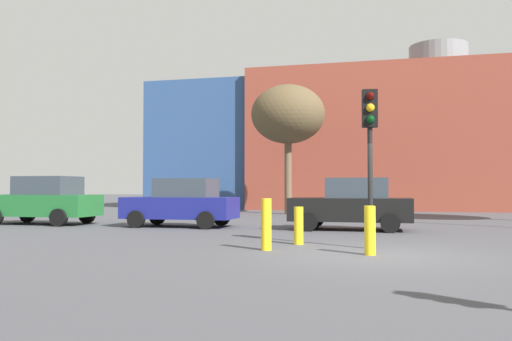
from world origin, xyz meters
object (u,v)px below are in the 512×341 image
object	(u,v)px
bollard_yellow_0	(266,224)
traffic_light_island	(370,131)
parked_car_1	(182,203)
bare_tree_1	(288,115)
bollard_yellow_2	(299,226)
parked_car_2	(352,204)
bollard_yellow_1	(370,230)
parked_car_0	(44,200)

from	to	relation	value
bollard_yellow_0	traffic_light_island	bearing A→B (deg)	20.52
parked_car_1	bare_tree_1	xyz separation A→B (m)	(2.09, 10.46, 4.63)
bollard_yellow_0	bollard_yellow_2	xyz separation A→B (m)	(0.52, 1.43, -0.12)
bare_tree_1	bollard_yellow_2	distance (m)	16.58
parked_car_2	bollard_yellow_1	size ratio (longest dim) A/B	3.91
parked_car_1	bollard_yellow_2	world-z (taller)	parked_car_1
traffic_light_island	bare_tree_1	size ratio (longest dim) A/B	0.53
parked_car_2	bollard_yellow_2	bearing A→B (deg)	78.33
parked_car_2	bollard_yellow_0	bearing A→B (deg)	76.40
parked_car_0	bollard_yellow_1	world-z (taller)	parked_car_0
parked_car_1	bollard_yellow_1	distance (m)	9.79
parked_car_1	bollard_yellow_0	size ratio (longest dim) A/B	3.46
bare_tree_1	parked_car_0	bearing A→B (deg)	-127.35
parked_car_0	parked_car_2	size ratio (longest dim) A/B	1.07
traffic_light_island	bollard_yellow_2	size ratio (longest dim) A/B	3.96
parked_car_1	traffic_light_island	distance (m)	9.18
bollard_yellow_1	bollard_yellow_2	size ratio (longest dim) A/B	1.10
traffic_light_island	bollard_yellow_1	distance (m)	2.56
parked_car_0	traffic_light_island	size ratio (longest dim) A/B	1.16
bollard_yellow_2	traffic_light_island	bearing A→B (deg)	-16.87
parked_car_0	traffic_light_island	world-z (taller)	traffic_light_island
parked_car_1	bollard_yellow_2	xyz separation A→B (m)	(5.22, -5.02, -0.41)
parked_car_1	traffic_light_island	world-z (taller)	traffic_light_island
parked_car_2	bollard_yellow_1	distance (m)	6.82
parked_car_0	parked_car_2	bearing A→B (deg)	180.00
parked_car_2	traffic_light_island	xyz separation A→B (m)	(0.78, -5.57, 1.90)
parked_car_1	parked_car_2	bearing A→B (deg)	180.00
parked_car_1	bollard_yellow_2	bearing A→B (deg)	136.14
bollard_yellow_0	bollard_yellow_1	world-z (taller)	bollard_yellow_0
traffic_light_island	bollard_yellow_1	xyz separation A→B (m)	(0.02, -1.19, -2.26)
parked_car_2	bare_tree_1	xyz separation A→B (m)	(-4.17, 10.46, 4.64)
bare_tree_1	bollard_yellow_1	bearing A→B (deg)	-73.90
parked_car_1	parked_car_2	world-z (taller)	parked_car_1
bare_tree_1	bollard_yellow_1	xyz separation A→B (m)	(4.97, -17.22, -5.00)
bare_tree_1	bollard_yellow_0	world-z (taller)	bare_tree_1
traffic_light_island	bollard_yellow_0	world-z (taller)	traffic_light_island
parked_car_2	parked_car_1	bearing A→B (deg)	-0.00
parked_car_0	bare_tree_1	world-z (taller)	bare_tree_1
bare_tree_1	traffic_light_island	bearing A→B (deg)	-72.84
parked_car_0	bollard_yellow_1	xyz separation A→B (m)	(12.95, -6.76, -0.42)
parked_car_2	bare_tree_1	size ratio (longest dim) A/B	0.57
parked_car_0	bollard_yellow_0	bearing A→B (deg)	148.65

